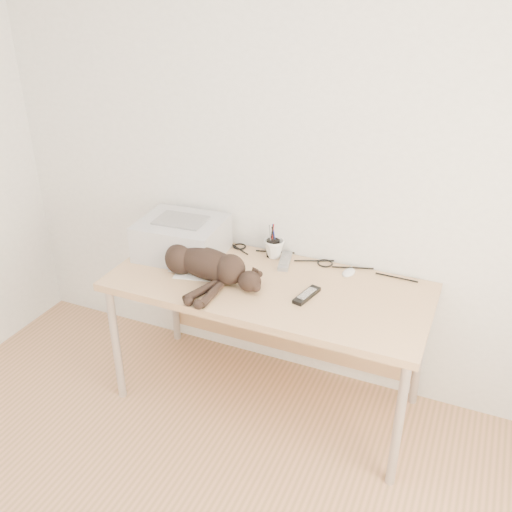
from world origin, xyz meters
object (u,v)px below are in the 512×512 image
at_px(cat, 203,265).
at_px(pen_cup, 273,248).
at_px(mouse, 349,271).
at_px(desk, 274,298).
at_px(mug, 274,249).
at_px(printer, 182,237).

height_order(cat, pen_cup, pen_cup).
relative_size(cat, mouse, 7.65).
xyz_separation_m(desk, cat, (-0.32, -0.16, 0.21)).
distance_m(desk, mug, 0.28).
xyz_separation_m(desk, mug, (-0.08, 0.19, 0.18)).
relative_size(desk, pen_cup, 8.80).
xyz_separation_m(desk, printer, (-0.55, 0.03, 0.23)).
height_order(desk, printer, printer).
xyz_separation_m(cat, mug, (0.24, 0.35, -0.02)).
height_order(mug, pen_cup, pen_cup).
xyz_separation_m(printer, mug, (0.47, 0.17, -0.05)).
bearing_deg(mouse, mug, -170.36).
distance_m(cat, mouse, 0.75).
bearing_deg(printer, mouse, 9.57).
bearing_deg(mug, pen_cup, 145.66).
relative_size(printer, cat, 0.63).
height_order(printer, cat, printer).
distance_m(mug, pen_cup, 0.01).
bearing_deg(cat, mouse, 33.60).
distance_m(printer, mouse, 0.91).
relative_size(printer, pen_cup, 2.56).
bearing_deg(cat, desk, 33.09).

